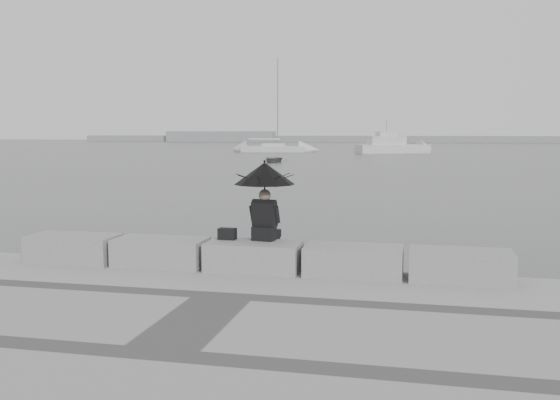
% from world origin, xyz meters
% --- Properties ---
extents(ground, '(360.00, 360.00, 0.00)m').
position_xyz_m(ground, '(0.00, 0.00, 0.00)').
color(ground, '#434547').
rests_on(ground, ground).
extents(stone_block_far_left, '(1.60, 0.80, 0.50)m').
position_xyz_m(stone_block_far_left, '(-3.40, -0.45, 0.75)').
color(stone_block_far_left, slate).
rests_on(stone_block_far_left, promenade).
extents(stone_block_left, '(1.60, 0.80, 0.50)m').
position_xyz_m(stone_block_left, '(-1.70, -0.45, 0.75)').
color(stone_block_left, slate).
rests_on(stone_block_left, promenade).
extents(stone_block_centre, '(1.60, 0.80, 0.50)m').
position_xyz_m(stone_block_centre, '(0.00, -0.45, 0.75)').
color(stone_block_centre, slate).
rests_on(stone_block_centre, promenade).
extents(stone_block_right, '(1.60, 0.80, 0.50)m').
position_xyz_m(stone_block_right, '(1.70, -0.45, 0.75)').
color(stone_block_right, slate).
rests_on(stone_block_right, promenade).
extents(stone_block_far_right, '(1.60, 0.80, 0.50)m').
position_xyz_m(stone_block_far_right, '(3.40, -0.45, 0.75)').
color(stone_block_far_right, slate).
rests_on(stone_block_far_right, promenade).
extents(seated_person, '(1.06, 1.06, 1.39)m').
position_xyz_m(seated_person, '(0.12, -0.19, 1.98)').
color(seated_person, black).
rests_on(seated_person, stone_block_centre).
extents(bag, '(0.31, 0.18, 0.20)m').
position_xyz_m(bag, '(-0.52, -0.28, 1.10)').
color(bag, black).
rests_on(bag, stone_block_centre).
extents(distant_landmass, '(180.00, 8.00, 2.80)m').
position_xyz_m(distant_landmass, '(-8.14, 154.51, 0.90)').
color(distant_landmass, gray).
rests_on(distant_landmass, ground).
extents(sailboat_left, '(8.93, 2.89, 12.90)m').
position_xyz_m(sailboat_left, '(-16.75, 73.05, 0.51)').
color(sailboat_left, silver).
rests_on(sailboat_left, ground).
extents(motor_cruiser, '(9.79, 6.78, 4.50)m').
position_xyz_m(motor_cruiser, '(-0.61, 72.65, 0.89)').
color(motor_cruiser, silver).
rests_on(motor_cruiser, ground).
extents(dinghy, '(3.29, 1.65, 0.54)m').
position_xyz_m(dinghy, '(-10.46, 45.83, 0.27)').
color(dinghy, gray).
rests_on(dinghy, ground).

